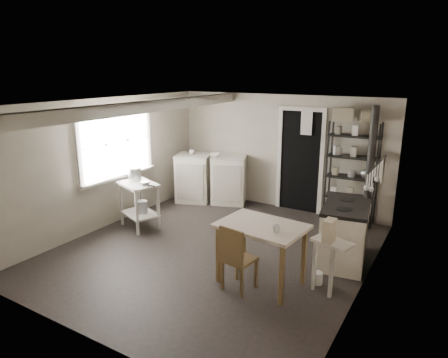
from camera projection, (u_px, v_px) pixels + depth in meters
The scene contains 31 objects.
floor at pixel (214, 250), 6.32m from camera, with size 5.00×5.00×0.00m, color black.
ceiling at pixel (213, 103), 5.71m from camera, with size 5.00×5.00×0.00m, color beige.
wall_back at pixel (280, 152), 8.08m from camera, with size 4.50×0.02×2.30m, color #A69E8D.
wall_front at pixel (79, 238), 3.95m from camera, with size 4.50×0.02×2.30m, color #A69E8D.
wall_left at pixel (108, 163), 7.13m from camera, with size 0.02×5.00×2.30m, color #A69E8D.
wall_right at pixel (368, 205), 4.90m from camera, with size 0.02×5.00×2.30m, color #A69E8D.
window at pixel (116, 142), 7.19m from camera, with size 0.12×1.76×1.28m, color beige, non-canonical shape.
doorway at pixel (300, 162), 7.88m from camera, with size 0.96×0.10×2.08m, color beige, non-canonical shape.
ceiling_beam at pixel (150, 106), 6.33m from camera, with size 0.18×5.00×0.18m, color beige, non-canonical shape.
wallpaper_panel at pixel (367, 205), 4.90m from camera, with size 0.01×5.00×2.30m, color beige, non-canonical shape.
utensil_rail at pixel (376, 164), 5.32m from camera, with size 0.06×1.20×0.44m, color #BBBBBD, non-canonical shape.
prep_table at pixel (140, 206), 7.15m from camera, with size 0.73×0.52×0.83m, color beige, non-canonical shape.
stockpot at pixel (134, 174), 7.18m from camera, with size 0.24×0.24×0.25m, color #BBBBBD.
saucepan at pixel (144, 184), 6.89m from camera, with size 0.19×0.19×0.10m, color #BBBBBD.
bucket at pixel (142, 207), 7.14m from camera, with size 0.21×0.21×0.23m, color #BBBBBD.
base_cabinets at pixel (211, 181), 8.58m from camera, with size 1.56×0.67×1.02m, color silver, non-canonical shape.
mixing_bowl at pixel (215, 159), 8.34m from camera, with size 0.29×0.29×0.07m, color white.
counter_cup at pixel (192, 157), 8.53m from camera, with size 0.12×0.12×0.09m, color white.
shelf_rack at pixel (352, 173), 7.23m from camera, with size 0.89×0.35×1.89m, color black, non-canonical shape.
shelf_jar at pixel (340, 149), 7.26m from camera, with size 0.08×0.08×0.18m, color white.
storage_box_a at pixel (343, 114), 7.03m from camera, with size 0.35×0.30×0.24m, color beige.
storage_box_b at pixel (368, 116), 6.88m from camera, with size 0.29×0.27×0.18m, color beige.
stove at pixel (345, 233), 5.88m from camera, with size 0.62×1.12×0.88m, color silver, non-canonical shape.
stovepipe at pixel (372, 153), 5.83m from camera, with size 0.11×0.11×1.48m, color black, non-canonical shape.
side_ledge at pixel (331, 266), 4.91m from camera, with size 0.49×0.26×0.76m, color beige, non-canonical shape.
oats_box at pixel (330, 222), 4.74m from camera, with size 0.11×0.19×0.28m, color beige.
work_table at pixel (261, 257), 5.26m from camera, with size 1.10×0.77×0.83m, color beige, non-canonical shape.
table_cup at pixel (276, 234), 4.92m from camera, with size 0.10×0.10×0.09m, color white.
chair at pixel (239, 254), 5.10m from camera, with size 0.37×0.38×0.89m, color brown, non-canonical shape.
flour_sack at pixel (335, 215), 7.18m from camera, with size 0.40×0.34×0.48m, color beige.
floor_crock at pixel (318, 279), 5.31m from camera, with size 0.13×0.13×0.17m, color white.
Camera 1 is at (3.11, -4.89, 2.76)m, focal length 32.00 mm.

